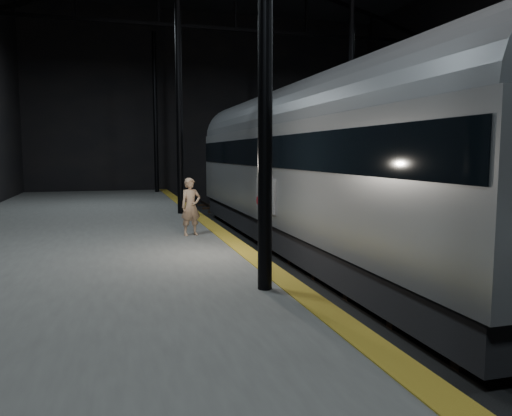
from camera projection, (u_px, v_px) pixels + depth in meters
name	position (u px, v px, depth m)	size (l,w,h in m)	color
ground	(352.00, 277.00, 14.12)	(44.00, 44.00, 0.00)	black
platform_left	(70.00, 277.00, 12.03)	(9.00, 43.80, 1.00)	#4D4D4B
tactile_strip	(241.00, 247.00, 13.13)	(0.50, 43.80, 0.01)	olive
track	(352.00, 274.00, 14.11)	(2.40, 43.00, 0.24)	#3F3328
train	(306.00, 161.00, 17.26)	(3.23, 21.61, 5.78)	#9EA0A5
woman	(191.00, 207.00, 15.01)	(0.64, 0.42, 1.74)	tan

